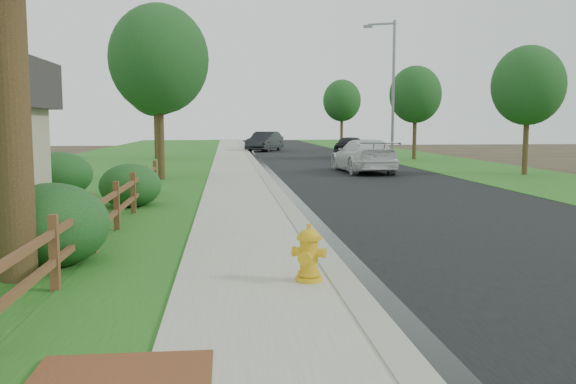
{
  "coord_description": "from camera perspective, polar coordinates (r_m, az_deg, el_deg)",
  "views": [
    {
      "loc": [
        -1.26,
        -5.63,
        2.33
      ],
      "look_at": [
        -0.1,
        5.69,
        1.04
      ],
      "focal_mm": 38.0,
      "sensor_mm": 36.0,
      "label": 1
    }
  ],
  "objects": [
    {
      "name": "wet_gutter",
      "position": [
        40.75,
        -3.01,
        3.19
      ],
      "size": [
        0.5,
        90.0,
        0.0
      ],
      "primitive_type": "cube",
      "color": "black",
      "rests_on": "road"
    },
    {
      "name": "ranch_fence",
      "position": [
        12.38,
        -16.7,
        -1.77
      ],
      "size": [
        0.12,
        16.92,
        1.1
      ],
      "color": "#52311B",
      "rests_on": "ground"
    },
    {
      "name": "tree_far_right",
      "position": [
        54.54,
        5.06,
        8.51
      ],
      "size": [
        3.35,
        3.35,
        6.18
      ],
      "color": "#392417",
      "rests_on": "ground"
    },
    {
      "name": "streetlight",
      "position": [
        37.27,
        9.59,
        10.05
      ],
      "size": [
        1.82,
        0.93,
        8.36
      ],
      "color": "slate",
      "rests_on": "ground"
    },
    {
      "name": "tree_near_right",
      "position": [
        29.33,
        21.55,
        9.24
      ],
      "size": [
        3.2,
        3.2,
        5.76
      ],
      "color": "#392417",
      "rests_on": "ground"
    },
    {
      "name": "road",
      "position": [
        41.12,
        2.37,
        3.2
      ],
      "size": [
        8.0,
        90.0,
        0.02
      ],
      "primitive_type": "cube",
      "color": "black",
      "rests_on": "ground"
    },
    {
      "name": "tree_mid_left",
      "position": [
        40.64,
        -12.32,
        10.02
      ],
      "size": [
        4.03,
        4.03,
        7.2
      ],
      "color": "#392417",
      "rests_on": "ground"
    },
    {
      "name": "white_suv",
      "position": [
        29.09,
        7.07,
        3.38
      ],
      "size": [
        2.47,
        5.49,
        1.56
      ],
      "primitive_type": "imported",
      "rotation": [
        0.0,
        0.0,
        3.2
      ],
      "color": "silver",
      "rests_on": "road"
    },
    {
      "name": "sidewalk",
      "position": [
        40.7,
        -5.33,
        3.2
      ],
      "size": [
        2.2,
        90.0,
        0.1
      ],
      "primitive_type": "cube",
      "color": "#9D9988",
      "rests_on": "ground"
    },
    {
      "name": "verge_far",
      "position": [
        42.65,
        11.59,
        3.21
      ],
      "size": [
        6.0,
        90.0,
        0.04
      ],
      "primitive_type": "cube",
      "color": "#195719",
      "rests_on": "ground"
    },
    {
      "name": "curb",
      "position": [
        40.73,
        -3.5,
        3.24
      ],
      "size": [
        0.4,
        90.0,
        0.12
      ],
      "primitive_type": "cube",
      "color": "gray",
      "rests_on": "ground"
    },
    {
      "name": "shrub_a",
      "position": [
        10.6,
        -21.24,
        -2.91
      ],
      "size": [
        2.37,
        2.37,
        1.37
      ],
      "primitive_type": "ellipsoid",
      "rotation": [
        0.0,
        0.0,
        0.37
      ],
      "color": "#163F19",
      "rests_on": "ground"
    },
    {
      "name": "grass_strip",
      "position": [
        40.73,
        -8.01,
        3.14
      ],
      "size": [
        1.6,
        90.0,
        0.06
      ],
      "primitive_type": "cube",
      "color": "#195719",
      "rests_on": "ground"
    },
    {
      "name": "shrub_d",
      "position": [
        20.39,
        -20.73,
        1.51
      ],
      "size": [
        2.22,
        2.22,
        1.45
      ],
      "primitive_type": "ellipsoid",
      "rotation": [
        0.0,
        0.0,
        -0.04
      ],
      "color": "#163F19",
      "rests_on": "ground"
    },
    {
      "name": "fire_hydrant",
      "position": [
        8.66,
        1.96,
        -5.9
      ],
      "size": [
        0.54,
        0.44,
        0.82
      ],
      "color": "gold",
      "rests_on": "sidewalk"
    },
    {
      "name": "dark_car_mid",
      "position": [
        41.67,
        5.9,
        4.25
      ],
      "size": [
        3.25,
        4.7,
        1.49
      ],
      "primitive_type": "imported",
      "rotation": [
        0.0,
        0.0,
        2.76
      ],
      "color": "black",
      "rests_on": "road"
    },
    {
      "name": "ground",
      "position": [
        6.22,
        6.47,
        -15.56
      ],
      "size": [
        120.0,
        120.0,
        0.0
      ],
      "primitive_type": "plane",
      "color": "#33271C"
    },
    {
      "name": "tree_near_left",
      "position": [
        25.62,
        -12.0,
        12.03
      ],
      "size": [
        4.01,
        4.01,
        7.1
      ],
      "color": "#392417",
      "rests_on": "ground"
    },
    {
      "name": "dark_car_far",
      "position": [
        51.12,
        -2.19,
        4.76
      ],
      "size": [
        3.54,
        5.21,
        1.62
      ],
      "primitive_type": "imported",
      "rotation": [
        0.0,
        0.0,
        -0.41
      ],
      "color": "black",
      "rests_on": "road"
    },
    {
      "name": "tree_mid_right",
      "position": [
        39.81,
        11.84,
        8.91
      ],
      "size": [
        3.28,
        3.28,
        5.95
      ],
      "color": "#392417",
      "rests_on": "ground"
    },
    {
      "name": "lawn_near",
      "position": [
        41.25,
        -15.26,
        3.01
      ],
      "size": [
        9.0,
        90.0,
        0.04
      ],
      "primitive_type": "cube",
      "color": "#195719",
      "rests_on": "ground"
    },
    {
      "name": "shrub_c",
      "position": [
        17.41,
        -14.54,
        0.58
      ],
      "size": [
        2.15,
        2.15,
        1.23
      ],
      "primitive_type": "ellipsoid",
      "rotation": [
        0.0,
        0.0,
        0.33
      ],
      "color": "#163F19",
      "rests_on": "ground"
    }
  ]
}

